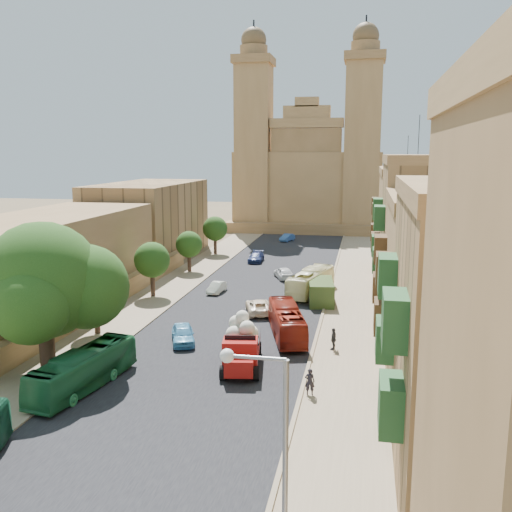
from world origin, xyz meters
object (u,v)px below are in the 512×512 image
at_px(street_tree_d, 215,229).
at_px(bus_red_east, 287,322).
at_px(car_cream, 259,306).
at_px(street_tree_c, 189,245).
at_px(car_white_b, 284,273).
at_px(ficus_tree, 44,285).
at_px(olive_pickup, 321,292).
at_px(car_white_a, 217,287).
at_px(bus_green_north, 84,370).
at_px(car_blue_a, 183,334).
at_px(streetlamp, 270,446).
at_px(red_truck, 242,344).
at_px(street_tree_a, 96,291).
at_px(street_tree_b, 152,260).
at_px(pedestrian_a, 310,382).
at_px(pedestrian_c, 334,339).
at_px(bus_cream_east, 311,282).
at_px(car_dkblue, 256,257).
at_px(church, 309,177).
at_px(car_blue_b, 287,238).

distance_m(street_tree_d, bus_red_east, 37.20).
bearing_deg(street_tree_d, car_cream, -67.90).
height_order(street_tree_c, car_white_b, street_tree_c).
height_order(ficus_tree, car_cream, ficus_tree).
bearing_deg(olive_pickup, car_white_a, 169.99).
height_order(bus_green_north, car_cream, bus_green_north).
height_order(street_tree_c, car_blue_a, street_tree_c).
height_order(streetlamp, car_white_b, streetlamp).
bearing_deg(car_cream, red_truck, 78.68).
height_order(street_tree_a, street_tree_b, street_tree_b).
xyz_separation_m(car_white_b, pedestrian_a, (5.89, -30.51, 0.13)).
bearing_deg(car_white_b, car_blue_a, 56.51).
xyz_separation_m(street_tree_d, pedestrian_c, (18.43, -36.38, -2.72)).
bearing_deg(bus_green_north, bus_red_east, 57.52).
relative_size(street_tree_d, streetlamp, 0.64).
bearing_deg(bus_cream_east, car_blue_a, 78.66).
height_order(street_tree_b, street_tree_d, street_tree_b).
xyz_separation_m(streetlamp, car_white_b, (-6.12, 46.11, -4.53)).
xyz_separation_m(street_tree_b, car_dkblue, (6.70, 19.29, -2.99)).
height_order(street_tree_a, car_blue_a, street_tree_a).
xyz_separation_m(ficus_tree, bus_cream_east, (14.68, 23.66, -4.54)).
bearing_deg(street_tree_a, car_dkblue, 77.91).
distance_m(street_tree_d, car_white_b, 18.32).
distance_m(ficus_tree, bus_red_east, 17.86).
bearing_deg(car_white_a, car_dkblue, 92.74).
bearing_deg(pedestrian_a, car_dkblue, -77.11).
xyz_separation_m(church, car_cream, (1.41, -58.72, -8.89)).
relative_size(bus_red_east, car_white_b, 2.18).
distance_m(ficus_tree, car_white_b, 32.47).
bearing_deg(car_white_a, church, 91.03).
bearing_deg(car_white_b, car_white_a, 30.16).
relative_size(red_truck, pedestrian_a, 3.98).
relative_size(car_cream, car_blue_b, 1.27).
xyz_separation_m(bus_green_north, car_white_b, (7.52, 32.18, -0.53)).
bearing_deg(pedestrian_a, bus_cream_east, -87.02).
bearing_deg(bus_red_east, street_tree_a, -7.65).
relative_size(car_white_a, car_blue_b, 0.92).
height_order(street_tree_b, car_dkblue, street_tree_b).
relative_size(street_tree_d, car_white_a, 1.62).
xyz_separation_m(bus_red_east, car_white_b, (-3.11, 20.20, -0.53)).
relative_size(red_truck, bus_red_east, 0.75).
xyz_separation_m(street_tree_a, streetlamp, (17.72, -24.00, 1.75)).
relative_size(street_tree_c, car_cream, 1.07).
height_order(street_tree_b, street_tree_c, street_tree_b).
bearing_deg(street_tree_b, bus_green_north, -79.51).
relative_size(church, car_blue_b, 10.28).
height_order(ficus_tree, streetlamp, ficus_tree).
bearing_deg(olive_pickup, pedestrian_c, -81.53).
bearing_deg(car_blue_a, bus_cream_east, 43.80).
xyz_separation_m(car_cream, car_dkblue, (-4.71, 23.39, -0.00)).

